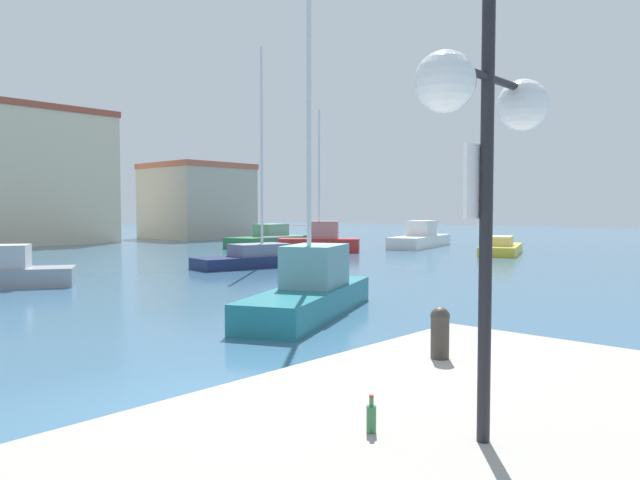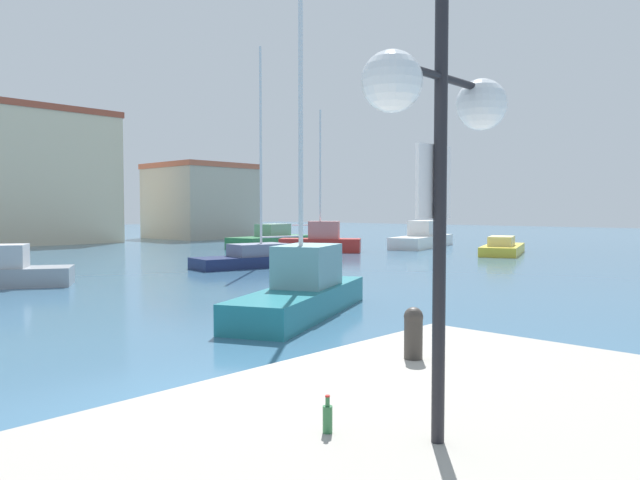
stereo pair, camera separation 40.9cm
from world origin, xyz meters
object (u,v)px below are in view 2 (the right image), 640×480
at_px(sailboat_red_center_channel, 321,241).
at_px(motorboat_yellow_behind_lamppost, 503,248).
at_px(lamppost, 441,110).
at_px(motorboat_green_mid_harbor, 272,239).
at_px(bottle, 328,418).
at_px(motorboat_white_far_right, 423,238).
at_px(mooring_bollard, 413,331).
at_px(sailboat_navy_far_left, 260,257).
at_px(sailboat_teal_outer_mooring, 303,288).

bearing_deg(sailboat_red_center_channel, motorboat_yellow_behind_lamppost, -56.83).
height_order(lamppost, motorboat_green_mid_harbor, lamppost).
bearing_deg(bottle, motorboat_white_far_right, 32.44).
bearing_deg(sailboat_red_center_channel, lamppost, -135.54).
bearing_deg(mooring_bollard, lamppost, -141.59).
relative_size(sailboat_navy_far_left, sailboat_red_center_channel, 1.14).
distance_m(motorboat_yellow_behind_lamppost, sailboat_teal_outer_mooring, 24.92).
distance_m(mooring_bollard, sailboat_teal_outer_mooring, 8.99).
relative_size(motorboat_white_far_right, motorboat_yellow_behind_lamppost, 1.31).
height_order(motorboat_yellow_behind_lamppost, sailboat_red_center_channel, sailboat_red_center_channel).
relative_size(sailboat_teal_outer_mooring, motorboat_green_mid_harbor, 1.35).
bearing_deg(sailboat_teal_outer_mooring, bottle, -134.25).
xyz_separation_m(mooring_bollard, sailboat_navy_far_left, (13.62, 18.28, -0.84)).
relative_size(lamppost, sailboat_teal_outer_mooring, 0.38).
relative_size(lamppost, bottle, 13.43).
bearing_deg(motorboat_green_mid_harbor, sailboat_teal_outer_mooring, -130.80).
distance_m(bottle, mooring_bollard, 2.64).
relative_size(bottle, motorboat_green_mid_harbor, 0.04).
height_order(sailboat_navy_far_left, motorboat_white_far_right, sailboat_navy_far_left).
bearing_deg(sailboat_red_center_channel, mooring_bollard, -135.05).
xyz_separation_m(bottle, motorboat_white_far_right, (34.80, 22.12, -0.46)).
height_order(lamppost, bottle, lamppost).
bearing_deg(motorboat_white_far_right, sailboat_teal_outer_mooring, -152.45).
bearing_deg(lamppost, sailboat_teal_outer_mooring, 49.91).
xyz_separation_m(sailboat_navy_far_left, sailboat_teal_outer_mooring, (-8.25, -11.10, 0.20)).
xyz_separation_m(sailboat_teal_outer_mooring, motorboat_green_mid_harbor, (19.38, 22.46, -0.13)).
distance_m(mooring_bollard, motorboat_white_far_right, 38.67).
bearing_deg(motorboat_white_far_right, motorboat_green_mid_harbor, 132.00).
xyz_separation_m(motorboat_white_far_right, sailboat_red_center_channel, (-9.15, 1.87, 0.08)).
relative_size(lamppost, sailboat_navy_far_left, 0.38).
bearing_deg(motorboat_green_mid_harbor, bottle, -131.75).
xyz_separation_m(lamppost, mooring_bollard, (2.05, 1.62, -2.19)).
xyz_separation_m(bottle, mooring_bollard, (2.48, 0.88, 0.22)).
xyz_separation_m(mooring_bollard, sailboat_teal_outer_mooring, (5.36, 7.18, -0.64)).
bearing_deg(sailboat_teal_outer_mooring, sailboat_navy_far_left, 53.38).
distance_m(lamppost, motorboat_yellow_behind_lamppost, 35.08).
distance_m(sailboat_navy_far_left, motorboat_white_far_right, 18.93).
bearing_deg(sailboat_teal_outer_mooring, motorboat_white_far_right, 27.55).
xyz_separation_m(bottle, sailboat_teal_outer_mooring, (7.85, 8.06, -0.42)).
xyz_separation_m(lamppost, motorboat_yellow_behind_lamppost, (31.53, 15.07, -3.12)).
height_order(sailboat_red_center_channel, motorboat_green_mid_harbor, sailboat_red_center_channel).
relative_size(lamppost, mooring_bollard, 6.53).
bearing_deg(mooring_bollard, motorboat_green_mid_harbor, 50.14).
xyz_separation_m(mooring_bollard, motorboat_green_mid_harbor, (24.75, 29.64, -0.77)).
bearing_deg(motorboat_green_mid_harbor, sailboat_navy_far_left, -134.43).
xyz_separation_m(mooring_bollard, sailboat_red_center_channel, (23.16, 23.11, -0.60)).
distance_m(lamppost, sailboat_navy_far_left, 25.51).
relative_size(mooring_bollard, sailboat_teal_outer_mooring, 0.06).
xyz_separation_m(lamppost, motorboat_green_mid_harbor, (26.80, 31.26, -2.96)).
bearing_deg(motorboat_yellow_behind_lamppost, bottle, -155.87).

